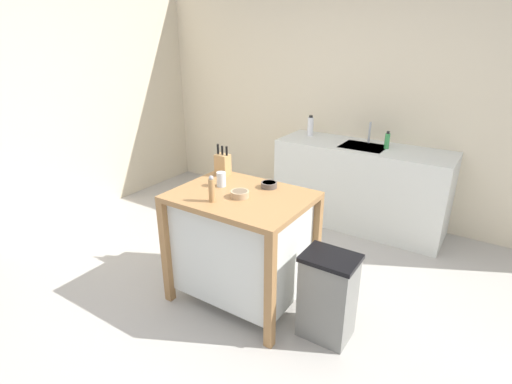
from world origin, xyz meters
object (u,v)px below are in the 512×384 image
Objects in this scene: sink_faucet at (369,133)px; bottle_hand_soap at (387,141)px; bowl_stoneware_deep at (269,185)px; pepper_grinder at (212,189)px; bowl_ceramic_small at (240,194)px; trash_bin at (328,296)px; knife_block at (223,164)px; drinking_cup at (221,179)px; bottle_dish_soap at (310,126)px; kitchen_island at (242,242)px.

bottle_hand_soap is at bearing -27.76° from sink_faucet.
pepper_grinder is at bearing -113.55° from bowl_stoneware_deep.
trash_bin is (0.71, 0.01, -0.59)m from bowl_ceramic_small.
knife_block is at bearing 119.85° from pepper_grinder.
bowl_ceramic_small is 0.75× the size of bottle_hand_soap.
sink_faucet reaches higher than bottle_hand_soap.
bottle_hand_soap is at bearing 59.16° from knife_block.
bowl_stoneware_deep is at bearing 66.45° from pepper_grinder.
sink_faucet is (0.40, 2.11, 0.02)m from pepper_grinder.
drinking_cup is 1.89m from bottle_hand_soap.
drinking_cup is 0.49× the size of bottle_dish_soap.
trash_bin is 2.86× the size of sink_faucet.
trash_bin is (1.10, -0.30, -0.66)m from knife_block.
bowl_ceramic_small is (0.02, -0.05, 0.41)m from kitchen_island.
trash_bin is at bearing 12.40° from pepper_grinder.
bowl_stoneware_deep is 1.69m from bottle_dish_soap.
pepper_grinder reaches higher than bowl_stoneware_deep.
bowl_ceramic_small is 1.93m from bottle_dish_soap.
knife_block is 1.14× the size of sink_faucet.
knife_block is 0.56m from pepper_grinder.
knife_block is at bearing 174.58° from bowl_stoneware_deep.
bottle_hand_soap is (0.62, 2.00, -0.01)m from pepper_grinder.
sink_faucet is (0.68, 1.63, 0.02)m from knife_block.
knife_block reaches higher than pepper_grinder.
bottle_dish_soap is at bearing 175.57° from bottle_hand_soap.
bowl_ceramic_small is (-0.08, -0.27, 0.00)m from bowl_stoneware_deep.
bottle_hand_soap is at bearing 66.57° from drinking_cup.
trash_bin is (0.95, -0.09, -0.63)m from drinking_cup.
pepper_grinder reaches higher than kitchen_island.
knife_block is 1.76m from sink_faucet.
kitchen_island is at bearing 177.44° from trash_bin.
sink_faucet reaches higher than trash_bin.
sink_faucet is at bearing 79.17° from pepper_grinder.
pepper_grinder is at bearing -113.36° from kitchen_island.
kitchen_island is at bearing 66.64° from pepper_grinder.
bottle_dish_soap is at bearing 100.60° from kitchen_island.
bottle_dish_soap is at bearing 119.76° from trash_bin.
knife_block is at bearing 143.77° from kitchen_island.
bottle_dish_soap reaches higher than sink_faucet.
drinking_cup is at bearing -85.91° from bottle_dish_soap.
bowl_stoneware_deep is 0.92× the size of bowl_ceramic_small.
bottle_hand_soap is (0.51, 1.83, 0.06)m from bowl_ceramic_small.
sink_faucet is at bearing 67.26° from knife_block.
knife_block is at bearing 124.93° from drinking_cup.
knife_block is 2.06× the size of bowl_stoneware_deep.
trash_bin is (0.73, -0.03, -0.18)m from kitchen_island.
trash_bin is at bearing -77.77° from sink_faucet.
drinking_cup is (-0.24, 0.10, 0.03)m from bowl_ceramic_small.
bowl_stoneware_deep is 0.90m from trash_bin.
knife_block reaches higher than trash_bin.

